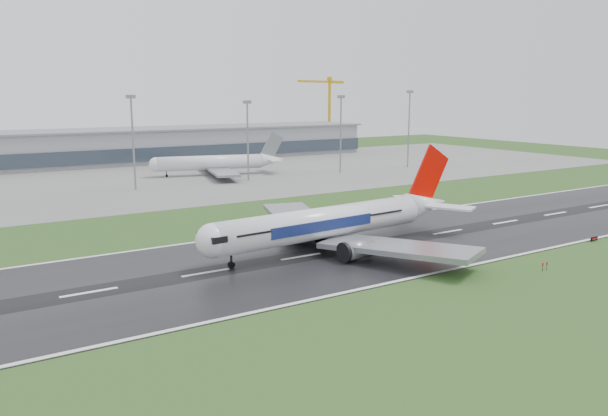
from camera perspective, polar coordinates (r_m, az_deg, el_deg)
ground at (r=126.24m, az=7.47°, el=-3.46°), size 520.00×520.00×0.00m
runway at (r=126.23m, az=7.47°, el=-3.44°), size 400.00×45.00×0.10m
apron at (r=234.72m, az=-12.29°, el=3.05°), size 400.00×130.00×0.08m
terminal at (r=290.82m, az=-16.40°, el=5.81°), size 240.00×36.00×15.00m
main_airliner at (r=120.44m, az=3.51°, el=0.62°), size 69.18×66.34×19.11m
parked_airliner at (r=234.77m, az=-8.61°, el=5.15°), size 65.16×62.40×16.00m
tower_crane at (r=356.92m, az=2.49°, el=9.28°), size 41.09×15.50×42.14m
runway_sign at (r=141.68m, az=26.43°, el=-2.73°), size 2.31×0.35×1.04m
floodmast_2 at (r=202.33m, az=-16.31°, el=5.93°), size 0.64×0.64×30.18m
floodmast_3 at (r=217.64m, az=-5.50°, el=6.37°), size 0.64×0.64×28.20m
floodmast_4 at (r=239.25m, az=3.59°, el=7.03°), size 0.64×0.64×30.08m
floodmast_5 at (r=262.13m, az=10.17°, el=7.45°), size 0.64×0.64×32.15m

